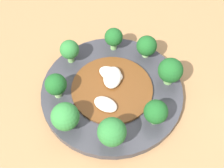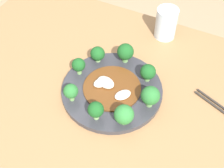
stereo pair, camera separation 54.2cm
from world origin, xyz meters
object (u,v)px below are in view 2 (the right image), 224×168
broccoli_southwest (71,91)px  stirfry_center (110,86)px  broccoli_northwest (98,54)px  drinking_glass (166,23)px  broccoli_north (125,52)px  broccoli_east (150,96)px  plate (112,90)px  broccoli_northeast (148,72)px  broccoli_south (96,110)px  broccoli_southeast (124,115)px  broccoli_west (79,65)px

broccoli_southwest → stirfry_center: broccoli_southwest is taller
broccoli_northwest → drinking_glass: bearing=57.9°
stirfry_center → broccoli_north: bearing=93.7°
broccoli_north → broccoli_east: bearing=-43.6°
broccoli_northwest → stirfry_center: broccoli_northwest is taller
plate → stirfry_center: size_ratio=1.75×
broccoli_southwest → broccoli_north: bearing=71.1°
broccoli_east → drinking_glass: (-0.07, 0.32, -0.00)m
broccoli_northeast → broccoli_southwest: (-0.16, -0.17, 0.00)m
broccoli_east → broccoli_south: broccoli_east is taller
broccoli_east → stirfry_center: 0.13m
broccoli_south → broccoli_northwest: 0.22m
broccoli_northwest → stirfry_center: size_ratio=0.32×
broccoli_east → broccoli_northeast: 0.10m
broccoli_northwest → broccoli_southeast: bearing=-45.4°
broccoli_northwest → drinking_glass: size_ratio=0.50×
broccoli_west → broccoli_southeast: (0.20, -0.10, 0.00)m
broccoli_northeast → broccoli_north: broccoli_north is taller
plate → broccoli_east: size_ratio=4.33×
broccoli_south → broccoli_east: bearing=42.9°
plate → stirfry_center: bearing=-172.2°
plate → broccoli_southwest: bearing=-134.2°
broccoli_south → broccoli_southwest: bearing=164.9°
broccoli_east → broccoli_north: broccoli_east is taller
broccoli_west → broccoli_north: 0.15m
broccoli_northwest → broccoli_southwest: bearing=-87.9°
broccoli_south → stirfry_center: 0.12m
broccoli_southwest → drinking_glass: (0.14, 0.40, 0.00)m
broccoli_west → drinking_glass: drinking_glass is taller
plate → stirfry_center: (-0.01, -0.00, 0.01)m
broccoli_northwest → broccoli_south: bearing=-63.1°
plate → broccoli_southwest: (-0.08, -0.09, 0.04)m
plate → broccoli_south: bearing=-86.1°
broccoli_south → broccoli_northwest: broccoli_south is taller
broccoli_south → broccoli_southwest: size_ratio=1.04×
broccoli_northwest → stirfry_center: (0.09, -0.08, -0.02)m
broccoli_west → broccoli_southeast: 0.22m
plate → broccoli_north: bearing=96.3°
plate → drinking_glass: 0.32m
broccoli_south → broccoli_north: size_ratio=0.92×
broccoli_north → drinking_glass: drinking_glass is taller
broccoli_northwest → broccoli_southwest: 0.17m
broccoli_south → broccoli_northwest: bearing=116.9°
broccoli_east → broccoli_northwest: (-0.21, 0.09, -0.01)m
broccoli_northeast → broccoli_east: bearing=-64.3°
plate → broccoli_south: (0.01, -0.11, 0.04)m
broccoli_east → drinking_glass: size_ratio=0.64×
broccoli_north → stirfry_center: size_ratio=0.38×
broccoli_south → drinking_glass: 0.42m
broccoli_northeast → broccoli_southwest: bearing=-134.9°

